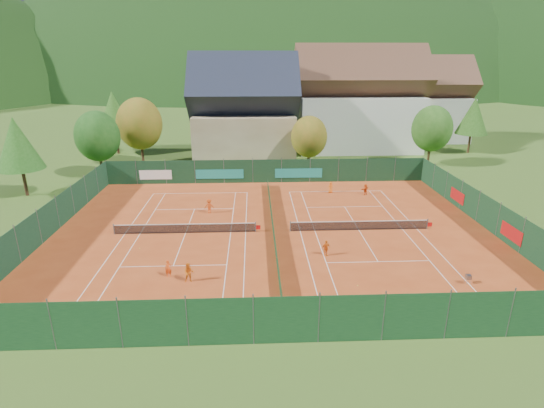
{
  "coord_description": "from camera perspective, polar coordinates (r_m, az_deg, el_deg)",
  "views": [
    {
      "loc": [
        -1.67,
        -35.94,
        15.35
      ],
      "look_at": [
        0.0,
        2.0,
        2.0
      ],
      "focal_mm": 28.0,
      "sensor_mm": 36.0,
      "label": 1
    }
  ],
  "objects": [
    {
      "name": "ground",
      "position": [
        39.12,
        0.13,
        -3.76
      ],
      "size": [
        600.0,
        600.0,
        0.0
      ],
      "primitive_type": "plane",
      "color": "#35561B",
      "rests_on": "ground"
    },
    {
      "name": "clay_pad",
      "position": [
        39.11,
        0.13,
        -3.73
      ],
      "size": [
        40.0,
        32.0,
        0.01
      ],
      "primitive_type": "cube",
      "color": "#AD4019",
      "rests_on": "ground"
    },
    {
      "name": "court_markings_left",
      "position": [
        39.58,
        -11.55,
        -3.85
      ],
      "size": [
        11.03,
        23.83,
        0.0
      ],
      "color": "white",
      "rests_on": "ground"
    },
    {
      "name": "court_markings_right",
      "position": [
        40.25,
        11.6,
        -3.45
      ],
      "size": [
        11.03,
        23.83,
        0.0
      ],
      "color": "white",
      "rests_on": "ground"
    },
    {
      "name": "tennis_net_left",
      "position": [
        39.37,
        -11.37,
        -3.18
      ],
      "size": [
        13.3,
        0.1,
        1.02
      ],
      "color": "#59595B",
      "rests_on": "ground"
    },
    {
      "name": "tennis_net_right",
      "position": [
        40.1,
        11.86,
        -2.79
      ],
      "size": [
        13.3,
        0.1,
        1.02
      ],
      "color": "#59595B",
      "rests_on": "ground"
    },
    {
      "name": "court_divider",
      "position": [
        38.92,
        0.13,
        -3.06
      ],
      "size": [
        0.03,
        28.8,
        1.0
      ],
      "color": "#13361A",
      "rests_on": "ground"
    },
    {
      "name": "fence_north",
      "position": [
        53.77,
        -1.14,
        4.4
      ],
      "size": [
        40.0,
        0.1,
        3.0
      ],
      "color": "#12321C",
      "rests_on": "ground"
    },
    {
      "name": "fence_south",
      "position": [
        24.33,
        1.93,
        -15.34
      ],
      "size": [
        40.0,
        0.04,
        3.0
      ],
      "color": "#163D1D",
      "rests_on": "ground"
    },
    {
      "name": "fence_west",
      "position": [
        42.65,
        -27.82,
        -1.92
      ],
      "size": [
        0.04,
        32.0,
        3.0
      ],
      "color": "#153A24",
      "rests_on": "ground"
    },
    {
      "name": "fence_east",
      "position": [
        44.24,
        26.98,
        -1.09
      ],
      "size": [
        0.09,
        32.0,
        3.0
      ],
      "color": "#14371D",
      "rests_on": "ground"
    },
    {
      "name": "chalet",
      "position": [
        66.53,
        -3.72,
        11.79
      ],
      "size": [
        16.2,
        12.0,
        16.0
      ],
      "color": "#C1AF88",
      "rests_on": "ground"
    },
    {
      "name": "hotel_block_a",
      "position": [
        74.5,
        11.51,
        12.86
      ],
      "size": [
        21.6,
        11.0,
        17.25
      ],
      "color": "silver",
      "rests_on": "ground"
    },
    {
      "name": "hotel_block_b",
      "position": [
        86.42,
        19.47,
        12.5
      ],
      "size": [
        17.28,
        10.0,
        15.5
      ],
      "color": "silver",
      "rests_on": "ground"
    },
    {
      "name": "tree_west_front",
      "position": [
        60.34,
        -22.42,
        8.43
      ],
      "size": [
        5.72,
        5.72,
        8.69
      ],
      "color": "#433018",
      "rests_on": "ground"
    },
    {
      "name": "tree_west_mid",
      "position": [
        64.72,
        -17.39,
        10.26
      ],
      "size": [
        6.44,
        6.44,
        9.78
      ],
      "color": "#492C1A",
      "rests_on": "ground"
    },
    {
      "name": "tree_west_back",
      "position": [
        73.92,
        -20.51,
        11.49
      ],
      "size": [
        5.6,
        5.6,
        10.0
      ],
      "color": "#472819",
      "rests_on": "ground"
    },
    {
      "name": "tree_center",
      "position": [
        59.4,
        5.0,
        8.99
      ],
      "size": [
        5.01,
        5.01,
        7.6
      ],
      "color": "#442F18",
      "rests_on": "ground"
    },
    {
      "name": "tree_east_front",
      "position": [
        65.96,
        20.71,
        9.46
      ],
      "size": [
        5.72,
        5.72,
        8.69
      ],
      "color": "#452F18",
      "rests_on": "ground"
    },
    {
      "name": "tree_east_mid",
      "position": [
        77.29,
        25.45,
        10.64
      ],
      "size": [
        5.04,
        5.04,
        9.0
      ],
      "color": "#4A311A",
      "rests_on": "ground"
    },
    {
      "name": "tree_west_side",
      "position": [
        55.48,
        -31.06,
        6.98
      ],
      "size": [
        5.04,
        5.04,
        9.0
      ],
      "color": "#4C2C1B",
      "rests_on": "ground"
    },
    {
      "name": "tree_east_back",
      "position": [
        81.28,
        17.83,
        12.39
      ],
      "size": [
        7.15,
        7.15,
        10.86
      ],
      "color": "#4C361B",
      "rests_on": "ground"
    },
    {
      "name": "mountain_backdrop",
      "position": [
        276.63,
        3.84,
        7.86
      ],
      "size": [
        820.0,
        530.0,
        242.0
      ],
      "color": "black",
      "rests_on": "ground"
    },
    {
      "name": "ball_hopper",
      "position": [
        33.4,
        24.9,
        -8.88
      ],
      "size": [
        0.34,
        0.34,
        0.8
      ],
      "color": "slate",
      "rests_on": "ground"
    },
    {
      "name": "loose_ball_0",
      "position": [
        37.49,
        -17.38,
        -5.69
      ],
      "size": [
        0.07,
        0.07,
        0.07
      ],
      "primitive_type": "sphere",
      "color": "#CCD833",
      "rests_on": "ground"
    },
    {
      "name": "loose_ball_1",
      "position": [
        30.98,
        11.46,
        -10.7
      ],
      "size": [
        0.07,
        0.07,
        0.07
      ],
      "primitive_type": "sphere",
      "color": "#CCD833",
      "rests_on": "ground"
    },
    {
      "name": "player_left_near",
      "position": [
        32.14,
        -13.77,
        -8.44
      ],
      "size": [
        0.54,
        0.42,
        1.31
      ],
      "primitive_type": "imported",
      "rotation": [
        0.0,
        0.0,
        0.25
      ],
      "color": "#ED5015",
      "rests_on": "ground"
    },
    {
      "name": "player_left_mid",
      "position": [
        31.09,
        -11.12,
        -9.04
      ],
      "size": [
        0.78,
        0.64,
        1.49
      ],
      "primitive_type": "imported",
      "rotation": [
        0.0,
        0.0,
        0.1
      ],
      "color": "orange",
      "rests_on": "ground"
    },
    {
      "name": "player_left_far",
      "position": [
        43.87,
        -8.45,
        -0.28
      ],
      "size": [
        1.02,
        0.64,
        1.52
      ],
      "primitive_type": "imported",
      "rotation": [
        0.0,
        0.0,
        3.22
      ],
      "color": "#DE4B13",
      "rests_on": "ground"
    },
    {
      "name": "player_right_near",
      "position": [
        34.6,
        7.26,
        -5.89
      ],
      "size": [
        0.86,
        0.6,
        1.36
      ],
      "primitive_type": "imported",
      "rotation": [
        0.0,
        0.0,
        0.37
      ],
      "color": "orange",
      "rests_on": "ground"
    },
    {
      "name": "player_right_far_a",
      "position": [
        50.34,
        7.87,
        2.23
      ],
      "size": [
        0.74,
        0.57,
        1.35
      ],
      "primitive_type": "imported",
      "rotation": [
        0.0,
        0.0,
        3.38
      ],
      "color": "orange",
      "rests_on": "ground"
    },
    {
      "name": "player_right_far_b",
      "position": [
        50.32,
        12.45,
        1.94
      ],
      "size": [
        1.25,
        1.0,
        1.33
      ],
      "primitive_type": "imported",
      "rotation": [
        0.0,
        0.0,
        3.72
      ],
      "color": "#E55314",
      "rests_on": "ground"
    }
  ]
}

